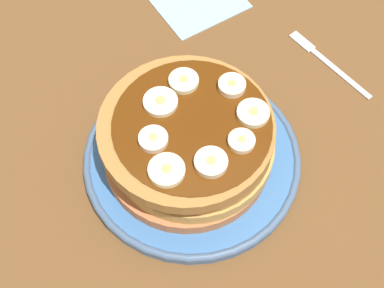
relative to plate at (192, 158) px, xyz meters
The scene contains 12 objects.
ground_plane 2.28cm from the plate, ahead, with size 140.00×140.00×3.00cm, color brown.
plate is the anchor object (origin of this frame).
pancake_stack 3.67cm from the plate, 23.75° to the left, with size 18.39×18.00×6.52cm.
banana_slice_0 9.42cm from the plate, behind, with size 3.28×3.28×0.84cm.
banana_slice_1 9.27cm from the plate, 56.62° to the left, with size 3.49×3.49×0.90cm.
banana_slice_2 8.76cm from the plate, 91.94° to the right, with size 3.10×3.10×0.82cm.
banana_slice_3 8.69cm from the plate, 101.71° to the left, with size 3.19×3.19×0.94cm.
banana_slice_4 9.36cm from the plate, 142.54° to the right, with size 2.84×2.84×0.96cm.
banana_slice_5 8.15cm from the plate, 46.78° to the right, with size 3.50×3.50×0.78cm.
banana_slice_6 8.34cm from the plate, 18.74° to the left, with size 2.88×2.88×0.91cm.
banana_slice_7 8.86cm from the plate, 145.55° to the left, with size 2.65×2.65×0.85cm.
fork 21.55cm from the plate, 148.89° to the right, with size 7.29×11.78×0.50cm.
Camera 1 is at (4.85, 28.52, 52.64)cm, focal length 51.21 mm.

